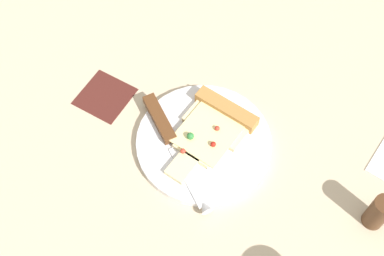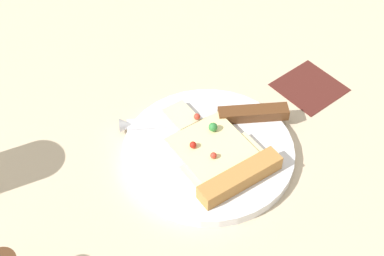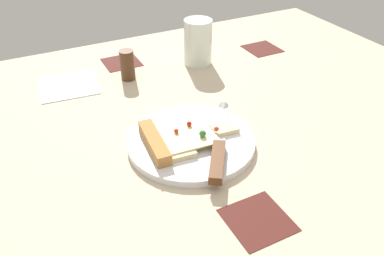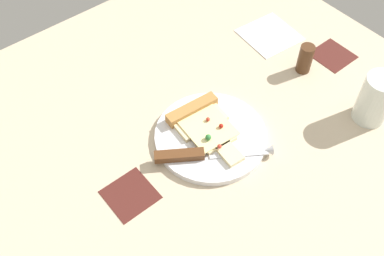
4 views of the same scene
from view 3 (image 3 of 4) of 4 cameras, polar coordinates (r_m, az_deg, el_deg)
name	(u,v)px [view 3 (image 3 of 4)]	position (r cm, az deg, el deg)	size (l,w,h in cm)	color
ground_plane	(245,159)	(72.31, 7.81, -4.54)	(123.29, 123.29, 3.00)	#C6B293
plate	(191,142)	(72.21, -0.14, -2.00)	(23.56, 23.56, 1.42)	silver
pizza_slice	(178,138)	(70.58, -2.09, -1.50)	(18.02, 12.18, 2.55)	beige
knife	(219,146)	(69.14, 3.98, -2.64)	(15.16, 21.07, 2.45)	silver
drinking_glass	(198,42)	(100.42, 0.86, 12.40)	(7.08, 7.08, 11.48)	silver
pepper_shaker	(127,65)	(94.60, -9.42, 9.05)	(3.40, 3.40, 7.22)	#4C2D19
napkin	(68,85)	(96.12, -17.63, 5.97)	(13.00, 13.00, 0.40)	white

